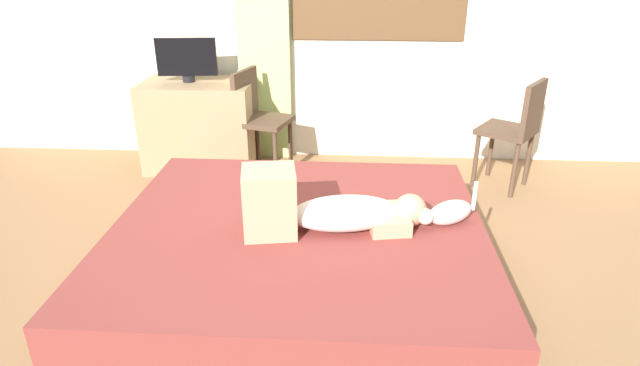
% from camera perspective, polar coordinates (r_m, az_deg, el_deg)
% --- Properties ---
extents(ground_plane, '(16.00, 16.00, 0.00)m').
position_cam_1_polar(ground_plane, '(2.94, -0.05, -12.34)').
color(ground_plane, olive).
extents(bed, '(1.99, 1.83, 0.42)m').
position_cam_1_polar(bed, '(2.88, -2.26, -8.18)').
color(bed, '#997A56').
rests_on(bed, ground).
extents(person_lying, '(0.94, 0.40, 0.34)m').
position_cam_1_polar(person_lying, '(2.68, 0.65, -2.82)').
color(person_lying, silver).
rests_on(person_lying, bed).
extents(cat, '(0.33, 0.23, 0.21)m').
position_cam_1_polar(cat, '(2.82, 13.55, -3.13)').
color(cat, silver).
rests_on(cat, bed).
extents(desk, '(0.90, 0.56, 0.74)m').
position_cam_1_polar(desk, '(4.60, -12.71, 6.09)').
color(desk, '#997A56').
rests_on(desk, ground).
extents(tv_monitor, '(0.48, 0.10, 0.35)m').
position_cam_1_polar(tv_monitor, '(4.48, -14.16, 12.80)').
color(tv_monitor, black).
rests_on(tv_monitor, desk).
extents(cup, '(0.07, 0.07, 0.09)m').
position_cam_1_polar(cup, '(4.43, -8.41, 11.30)').
color(cup, white).
rests_on(cup, desk).
extents(chair_by_desk, '(0.47, 0.47, 0.86)m').
position_cam_1_polar(chair_by_desk, '(4.34, -6.81, 7.36)').
color(chair_by_desk, '#4C3828').
rests_on(chair_by_desk, ground).
extents(chair_spare, '(0.53, 0.53, 0.86)m').
position_cam_1_polar(chair_spare, '(4.28, 20.40, 5.74)').
color(chair_spare, '#4C3828').
rests_on(chair_spare, ground).
extents(curtain_left, '(0.44, 0.06, 2.67)m').
position_cam_1_polar(curtain_left, '(4.56, -6.29, 18.80)').
color(curtain_left, '#ADCC75').
rests_on(curtain_left, ground).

